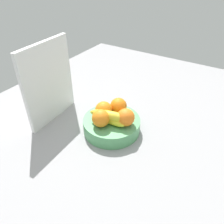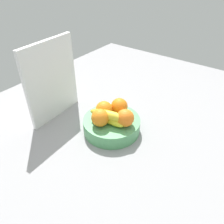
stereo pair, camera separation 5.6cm
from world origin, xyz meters
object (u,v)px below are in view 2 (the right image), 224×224
(fruit_bowl, at_px, (112,125))
(orange_front_right, at_px, (104,110))
(cutting_board, at_px, (52,81))
(orange_back_left, at_px, (125,118))
(orange_center, at_px, (100,118))
(banana_bunch, at_px, (108,117))
(orange_front_left, at_px, (119,106))

(fruit_bowl, relative_size, orange_front_right, 3.34)
(cutting_board, bearing_deg, orange_back_left, -83.00)
(orange_back_left, distance_m, cutting_board, 0.37)
(fruit_bowl, bearing_deg, orange_back_left, -88.29)
(orange_center, xyz_separation_m, cutting_board, (-0.00, 0.27, 0.08))
(fruit_bowl, bearing_deg, banana_bunch, 178.43)
(orange_front_right, height_order, orange_back_left, same)
(orange_front_right, xyz_separation_m, orange_center, (-0.05, -0.02, 0.00))
(fruit_bowl, distance_m, orange_front_left, 0.09)
(orange_front_left, height_order, orange_center, same)
(orange_front_left, bearing_deg, orange_back_left, -127.42)
(orange_front_left, relative_size, orange_center, 1.00)
(orange_center, xyz_separation_m, banana_bunch, (0.03, -0.02, -0.01))
(orange_center, distance_m, orange_back_left, 0.10)
(fruit_bowl, bearing_deg, orange_front_right, 93.43)
(orange_front_left, height_order, orange_front_right, same)
(orange_center, bearing_deg, orange_front_right, 22.60)
(orange_center, bearing_deg, fruit_bowl, -17.22)
(orange_front_right, height_order, cutting_board, cutting_board)
(banana_bunch, height_order, cutting_board, cutting_board)
(banana_bunch, relative_size, cutting_board, 0.52)
(orange_center, bearing_deg, cutting_board, 90.52)
(fruit_bowl, distance_m, orange_back_left, 0.09)
(orange_back_left, xyz_separation_m, cutting_board, (-0.06, 0.35, 0.08))
(fruit_bowl, height_order, orange_back_left, orange_back_left)
(orange_front_left, relative_size, cutting_board, 0.20)
(orange_front_right, bearing_deg, banana_bunch, -120.24)
(banana_bunch, xyz_separation_m, cutting_board, (-0.03, 0.29, 0.09))
(fruit_bowl, xyz_separation_m, orange_back_left, (0.00, -0.06, 0.07))
(orange_front_left, xyz_separation_m, orange_front_right, (-0.06, 0.03, 0.00))
(fruit_bowl, xyz_separation_m, orange_center, (-0.06, 0.02, 0.07))
(orange_front_right, height_order, orange_center, same)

